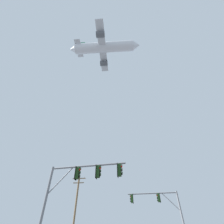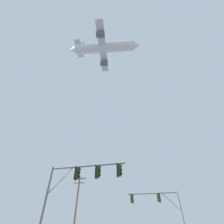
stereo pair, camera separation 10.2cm
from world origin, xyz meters
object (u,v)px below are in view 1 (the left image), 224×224
object	(u,v)px
signal_pole_near	(78,182)
airplane	(104,47)
utility_pole	(76,207)
signal_pole_far	(161,205)

from	to	relation	value
signal_pole_near	airplane	world-z (taller)	airplane
utility_pole	airplane	xyz separation A→B (m)	(3.45, -2.35, 41.43)
signal_pole_near	utility_pole	size ratio (longest dim) A/B	0.63
signal_pole_near	airplane	distance (m)	43.70
signal_pole_far	airplane	size ratio (longest dim) A/B	0.28
signal_pole_far	utility_pole	bearing A→B (deg)	155.16
airplane	signal_pole_near	bearing A→B (deg)	-85.60
utility_pole	signal_pole_far	bearing A→B (deg)	-24.84
signal_pole_near	signal_pole_far	bearing A→B (deg)	50.75
signal_pole_far	airplane	xyz separation A→B (m)	(-8.47, 3.17, 42.21)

